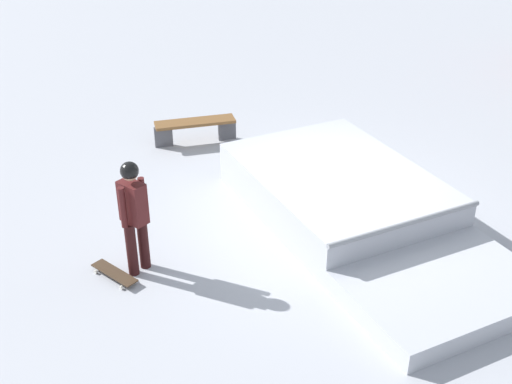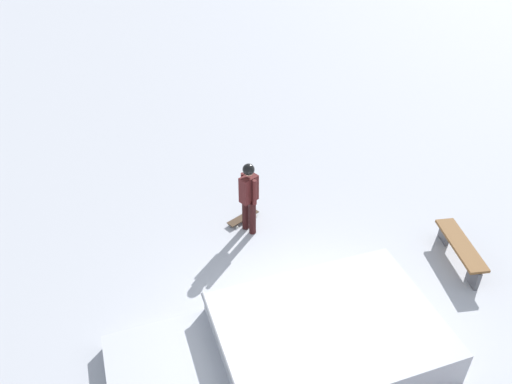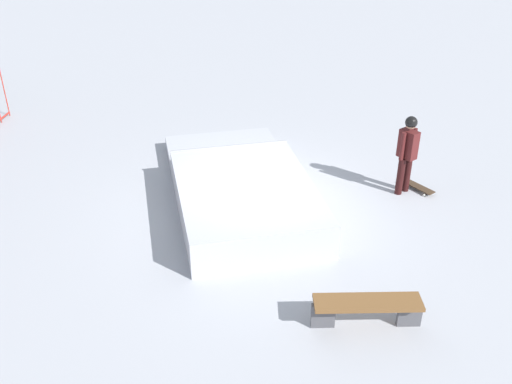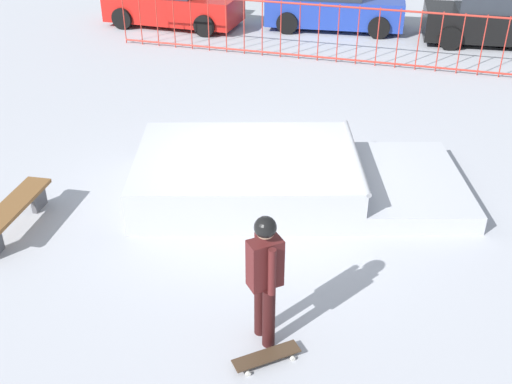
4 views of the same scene
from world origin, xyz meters
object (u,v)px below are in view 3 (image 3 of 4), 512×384
Objects in this scene: park_bench at (367,307)px; skateboard at (417,186)px; skater at (407,149)px; skate_ramp at (241,191)px.

skateboard is at bearing -25.05° from park_bench.
skateboard is at bearing 67.91° from skater.
skate_ramp is at bearing -117.10° from skateboard.
skater is at bearing -111.06° from skateboard.
skate_ramp is 3.49× the size of park_bench.
skater reaches higher than park_bench.
skate_ramp is 3.53m from skater.
park_bench is at bearing -59.85° from skateboard.
skater is at bearing -21.22° from park_bench.
skateboard is (0.51, -3.80, -0.24)m from skate_ramp.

